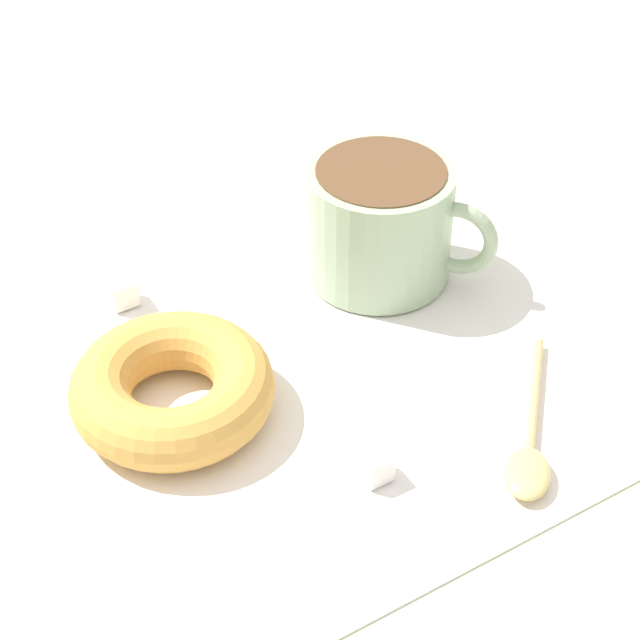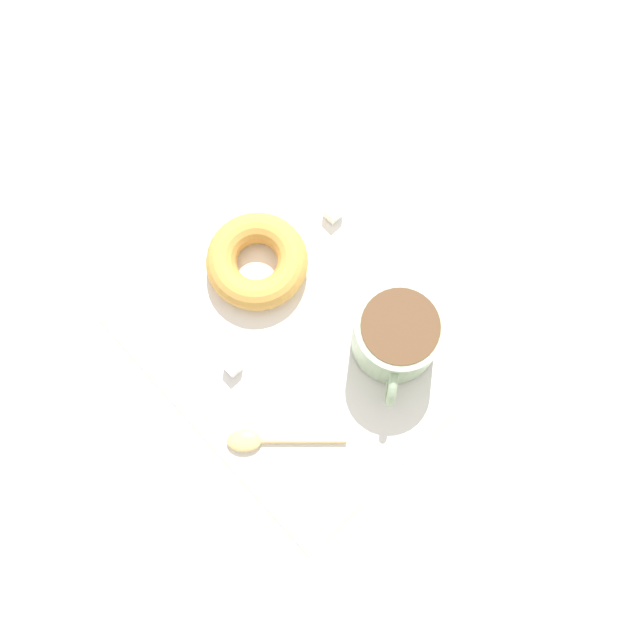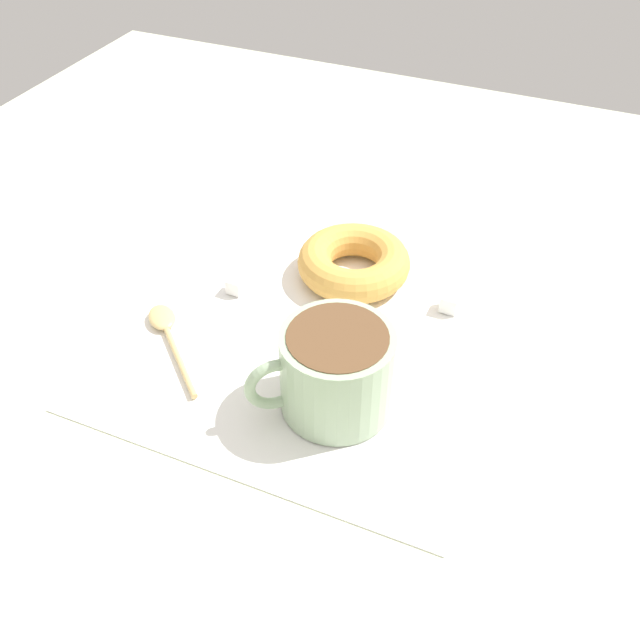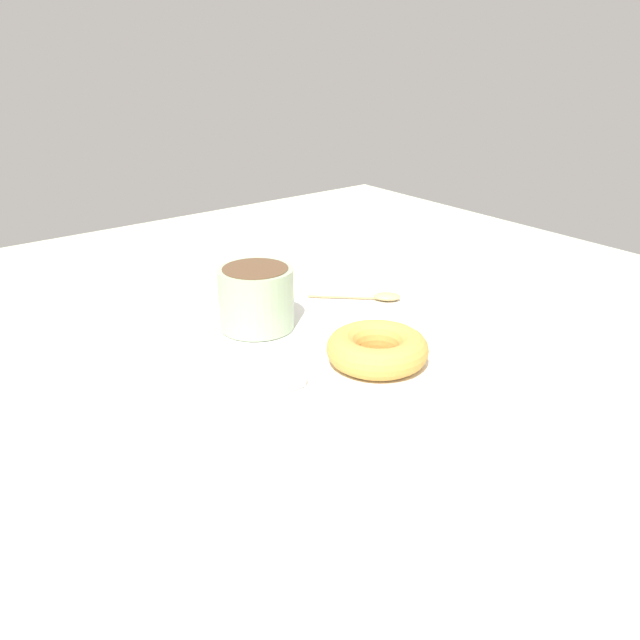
% 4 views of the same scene
% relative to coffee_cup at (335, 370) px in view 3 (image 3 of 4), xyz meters
% --- Properties ---
extents(ground_plane, '(1.20, 1.20, 0.02)m').
position_rel_coffee_cup_xyz_m(ground_plane, '(-0.05, 0.06, -0.05)').
color(ground_plane, beige).
extents(napkin, '(0.34, 0.34, 0.00)m').
position_rel_coffee_cup_xyz_m(napkin, '(-0.04, 0.07, -0.04)').
color(napkin, white).
rests_on(napkin, ground_plane).
extents(coffee_cup, '(0.11, 0.10, 0.08)m').
position_rel_coffee_cup_xyz_m(coffee_cup, '(0.00, 0.00, 0.00)').
color(coffee_cup, '#9EB793').
rests_on(coffee_cup, napkin).
extents(donut, '(0.11, 0.11, 0.03)m').
position_rel_coffee_cup_xyz_m(donut, '(-0.04, 0.17, -0.02)').
color(donut, gold).
rests_on(donut, napkin).
extents(spoon, '(0.10, 0.10, 0.01)m').
position_rel_coffee_cup_xyz_m(spoon, '(-0.17, 0.02, -0.03)').
color(spoon, '#D8B772').
rests_on(spoon, napkin).
extents(sugar_cube, '(0.01, 0.01, 0.01)m').
position_rel_coffee_cup_xyz_m(sugar_cube, '(-0.14, 0.10, -0.03)').
color(sugar_cube, white).
rests_on(sugar_cube, napkin).
extents(sugar_cube_extra, '(0.02, 0.02, 0.02)m').
position_rel_coffee_cup_xyz_m(sugar_cube_extra, '(0.05, 0.15, -0.03)').
color(sugar_cube_extra, white).
rests_on(sugar_cube_extra, napkin).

